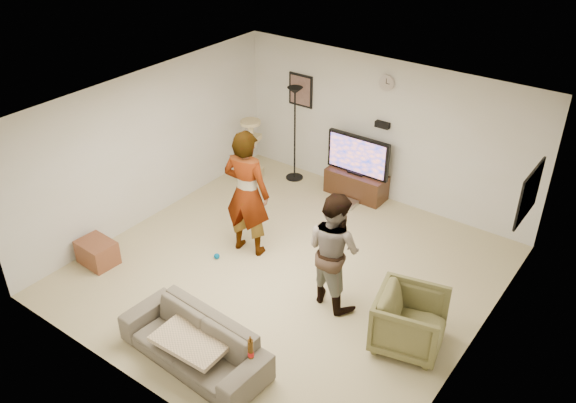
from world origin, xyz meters
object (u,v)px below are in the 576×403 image
Objects in this scene: tv_stand at (356,184)px; beer_bottle at (251,349)px; cat_tree at (250,149)px; person_right at (334,250)px; tv at (358,155)px; side_table at (97,252)px; floor_lamp at (295,135)px; sofa at (194,342)px; armchair at (410,321)px; person_left at (247,193)px.

beer_bottle is (1.36, -4.59, 0.46)m from tv_stand.
cat_tree is 0.73× the size of person_right.
side_table is (-2.08, -4.01, -0.62)m from tv.
tv is at bearing 18.35° from cat_tree.
cat_tree is at bearing -161.65° from tv.
side_table is at bearing 170.42° from beer_bottle.
tv is at bearing 5.39° from floor_lamp.
side_table is (-3.28, -1.34, -0.65)m from person_right.
tv_stand is at bearing 0.00° from tv.
person_right is at bearing 72.55° from sofa.
armchair is (3.69, -2.72, -0.51)m from floor_lamp.
tv_stand reaches higher than side_table.
person_right is at bearing 94.82° from beer_bottle.
tv is at bearing 62.59° from side_table.
tv is 4.56m from side_table.
person_left is at bearing 68.65° from armchair.
person_left is 2.48m from sofa.
armchair is 1.52× the size of side_table.
person_left is at bearing -71.31° from floor_lamp.
cat_tree is (-1.90, -0.63, -0.19)m from tv.
person_left reaches higher than floor_lamp.
person_right is at bearing 161.82° from person_left.
tv is 2.11× the size of side_table.
beer_bottle is at bearing 135.51° from armchair.
tv_stand is 2.99m from person_right.
sofa reaches higher than side_table.
person_right is 3.02× the size of side_table.
tv is 0.96× the size of cat_tree.
sofa is 2.61m from side_table.
cat_tree is at bearing 49.90° from armchair.
floor_lamp is 4.83m from sofa.
floor_lamp is at bearing -80.96° from person_left.
floor_lamp reaches higher than tv_stand.
tv_stand is 3.74m from armchair.
person_left is 1.03× the size of sofa.
floor_lamp reaches higher than armchair.
cat_tree is 0.61× the size of person_left.
person_right reaches higher than tv_stand.
side_table is at bearing 36.75° from person_right.
tv_stand is 2.04m from cat_tree.
person_right reaches higher than sofa.
cat_tree is 0.63× the size of sofa.
sofa is at bearing 103.86° from person_left.
cat_tree is at bearing 129.44° from beer_bottle.
floor_lamp is at bearing 120.32° from beer_bottle.
floor_lamp reaches higher than tv.
tv is 4.68× the size of beer_bottle.
tv_stand is 4.52m from side_table.
armchair is (1.23, -0.17, -0.46)m from person_right.
beer_bottle reaches higher than side_table.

